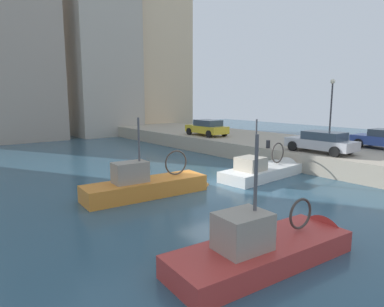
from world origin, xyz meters
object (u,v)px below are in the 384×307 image
object	(u,v)px
fishing_boat_white	(266,175)
parked_car_yellow	(207,128)
parked_car_silver	(321,142)
fishing_boat_red	(271,256)
mooring_bollard_north	(268,144)
quay_streetlamp	(332,100)
fishing_boat_orange	(151,192)

from	to	relation	value
fishing_boat_white	parked_car_yellow	world-z (taller)	fishing_boat_white
parked_car_silver	parked_car_yellow	bearing A→B (deg)	86.98
fishing_boat_red	parked_car_yellow	world-z (taller)	fishing_boat_red
parked_car_silver	mooring_bollard_north	bearing A→B (deg)	108.25
mooring_bollard_north	quay_streetlamp	distance (m)	6.52
fishing_boat_white	mooring_bollard_north	size ratio (longest dim) A/B	11.98
fishing_boat_white	fishing_boat_red	bearing A→B (deg)	-139.72
fishing_boat_white	parked_car_yellow	size ratio (longest dim) A/B	1.56
quay_streetlamp	parked_car_yellow	bearing A→B (deg)	111.89
fishing_boat_red	mooring_bollard_north	bearing A→B (deg)	39.63
fishing_boat_red	parked_car_silver	distance (m)	13.62
parked_car_yellow	quay_streetlamp	xyz separation A→B (m)	(3.92, -9.75, 2.52)
fishing_boat_red	mooring_bollard_north	xyz separation A→B (m)	(11.08, 9.18, 1.35)
fishing_boat_orange	mooring_bollard_north	xyz separation A→B (m)	(10.26, 1.23, 1.34)
fishing_boat_red	parked_car_silver	bearing A→B (deg)	25.54
fishing_boat_orange	fishing_boat_red	bearing A→B (deg)	-95.94
fishing_boat_white	mooring_bollard_north	bearing A→B (deg)	37.69
fishing_boat_white	quay_streetlamp	distance (m)	9.58
fishing_boat_orange	parked_car_yellow	world-z (taller)	fishing_boat_orange
fishing_boat_red	fishing_boat_white	bearing A→B (deg)	40.28
fishing_boat_orange	parked_car_silver	size ratio (longest dim) A/B	1.59
fishing_boat_red	parked_car_yellow	xyz separation A→B (m)	(12.81, 17.65, 1.81)
fishing_boat_white	quay_streetlamp	xyz separation A→B (m)	(8.49, 0.91, 4.34)
quay_streetlamp	parked_car_silver	bearing A→B (deg)	-155.49
mooring_bollard_north	quay_streetlamp	bearing A→B (deg)	-12.80
quay_streetlamp	fishing_boat_orange	bearing A→B (deg)	179.81
fishing_boat_orange	quay_streetlamp	bearing A→B (deg)	-0.19
parked_car_silver	mooring_bollard_north	size ratio (longest dim) A/B	7.95
fishing_boat_orange	quay_streetlamp	world-z (taller)	quay_streetlamp
fishing_boat_white	fishing_boat_red	size ratio (longest dim) A/B	0.98
parked_car_silver	quay_streetlamp	xyz separation A→B (m)	(4.54, 2.07, 2.55)
fishing_boat_orange	fishing_boat_white	xyz separation A→B (m)	(7.42, -0.96, -0.02)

